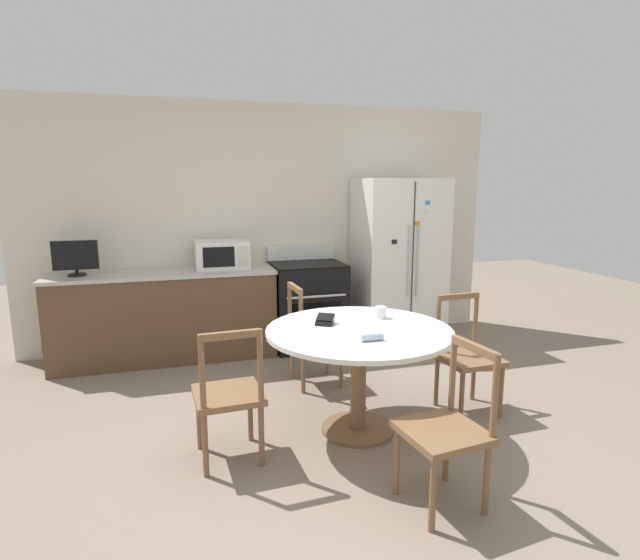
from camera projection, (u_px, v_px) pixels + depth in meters
The scene contains 15 objects.
ground_plane at pixel (347, 455), 3.27m from camera, with size 14.00×14.00×0.00m, color gray.
back_wall at pixel (268, 225), 5.52m from camera, with size 5.20×0.10×2.60m.
kitchen_counter at pixel (166, 315), 5.03m from camera, with size 2.17×0.64×0.90m.
refrigerator at pixel (398, 261), 5.59m from camera, with size 0.93×0.72×1.81m.
oven_range at pixel (308, 304), 5.41m from camera, with size 0.75×0.68×1.08m.
microwave at pixel (222, 254), 5.10m from camera, with size 0.53×0.38×0.28m.
countertop_tv at pixel (75, 257), 4.66m from camera, with size 0.40×0.16×0.33m.
dining_table at pixel (359, 347), 3.48m from camera, with size 1.30×1.30×0.76m.
dining_chair_far at pixel (313, 336), 4.37m from camera, with size 0.44×0.44×0.90m.
dining_chair_right at pixel (467, 357), 3.85m from camera, with size 0.43×0.43×0.90m.
dining_chair_left at pixel (229, 396), 3.14m from camera, with size 0.44×0.44×0.90m.
dining_chair_near at pixel (447, 430), 2.70m from camera, with size 0.47×0.47×0.90m.
candle_glass at pixel (381, 313), 3.73m from camera, with size 0.09×0.09×0.09m.
folded_napkin at pixel (372, 337), 3.18m from camera, with size 0.15×0.05×0.05m.
wallet at pixel (325, 321), 3.56m from camera, with size 0.17×0.17×0.07m.
Camera 1 is at (-1.02, -2.82, 1.74)m, focal length 28.00 mm.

